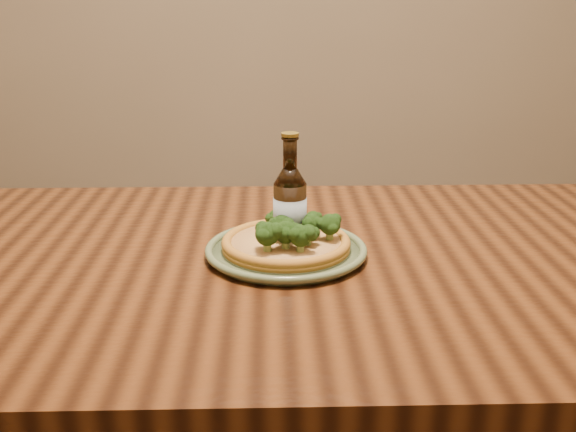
{
  "coord_description": "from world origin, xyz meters",
  "views": [
    {
      "loc": [
        -0.04,
        -0.99,
        1.19
      ],
      "look_at": [
        -0.01,
        0.12,
        0.82
      ],
      "focal_mm": 42.0,
      "sensor_mm": 36.0,
      "label": 1
    }
  ],
  "objects_px": {
    "plate": "(286,250)",
    "beer_bottle": "(290,209)",
    "table": "(296,305)",
    "pizza": "(288,240)"
  },
  "relations": [
    {
      "from": "table",
      "to": "pizza",
      "type": "relative_size",
      "value": 7.09
    },
    {
      "from": "pizza",
      "to": "beer_bottle",
      "type": "bearing_deg",
      "value": 79.76
    },
    {
      "from": "table",
      "to": "pizza",
      "type": "bearing_deg",
      "value": 173.13
    },
    {
      "from": "table",
      "to": "plate",
      "type": "height_order",
      "value": "plate"
    },
    {
      "from": "table",
      "to": "pizza",
      "type": "distance_m",
      "value": 0.12
    },
    {
      "from": "plate",
      "to": "pizza",
      "type": "height_order",
      "value": "pizza"
    },
    {
      "from": "beer_bottle",
      "to": "plate",
      "type": "bearing_deg",
      "value": -93.66
    },
    {
      "from": "table",
      "to": "beer_bottle",
      "type": "height_order",
      "value": "beer_bottle"
    },
    {
      "from": "plate",
      "to": "pizza",
      "type": "distance_m",
      "value": 0.02
    },
    {
      "from": "plate",
      "to": "beer_bottle",
      "type": "height_order",
      "value": "beer_bottle"
    }
  ]
}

